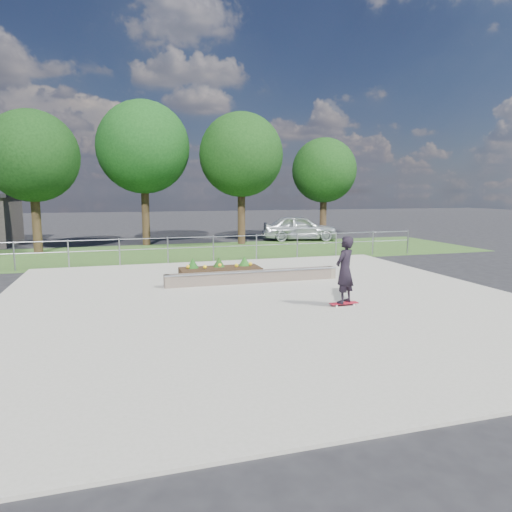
% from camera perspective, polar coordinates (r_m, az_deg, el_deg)
% --- Properties ---
extents(ground, '(120.00, 120.00, 0.00)m').
position_cam_1_polar(ground, '(13.28, 1.02, -5.62)').
color(ground, black).
rests_on(ground, ground).
extents(grass_verge, '(30.00, 8.00, 0.02)m').
position_cam_1_polar(grass_verge, '(23.83, -6.97, 0.48)').
color(grass_verge, '#2F4F1F').
rests_on(grass_verge, ground).
extents(concrete_slab, '(15.00, 15.00, 0.06)m').
position_cam_1_polar(concrete_slab, '(13.28, 1.02, -5.49)').
color(concrete_slab, gray).
rests_on(concrete_slab, ground).
extents(fence, '(20.06, 0.06, 1.20)m').
position_cam_1_polar(fence, '(20.32, -5.36, 1.35)').
color(fence, '#999DA2').
rests_on(fence, ground).
extents(tree_far_left, '(4.55, 4.55, 7.15)m').
position_cam_1_polar(tree_far_left, '(25.69, -26.20, 11.10)').
color(tree_far_left, black).
rests_on(tree_far_left, ground).
extents(tree_mid_left, '(5.25, 5.25, 8.25)m').
position_cam_1_polar(tree_mid_left, '(27.45, -13.90, 13.02)').
color(tree_mid_left, black).
rests_on(tree_mid_left, ground).
extents(tree_mid_right, '(4.90, 4.90, 7.70)m').
position_cam_1_polar(tree_mid_right, '(27.27, -1.87, 12.49)').
color(tree_mid_right, '#302013').
rests_on(tree_mid_right, ground).
extents(tree_far_right, '(4.20, 4.20, 6.60)m').
position_cam_1_polar(tree_far_right, '(30.67, 8.50, 10.51)').
color(tree_far_right, '#302113').
rests_on(tree_far_right, ground).
extents(grind_ledge, '(6.00, 0.44, 0.43)m').
position_cam_1_polar(grind_ledge, '(15.57, -0.35, -2.57)').
color(grind_ledge, brown).
rests_on(grind_ledge, concrete_slab).
extents(planter_bed, '(3.00, 1.20, 0.61)m').
position_cam_1_polar(planter_bed, '(17.17, -4.51, -1.66)').
color(planter_bed, black).
rests_on(planter_bed, concrete_slab).
extents(skateboarder, '(0.80, 0.73, 1.90)m').
position_cam_1_polar(skateboarder, '(12.52, 11.04, -1.74)').
color(skateboarder, silver).
rests_on(skateboarder, concrete_slab).
extents(parked_car, '(5.06, 2.91, 1.62)m').
position_cam_1_polar(parked_car, '(29.48, 5.50, 3.52)').
color(parked_car, silver).
rests_on(parked_car, ground).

